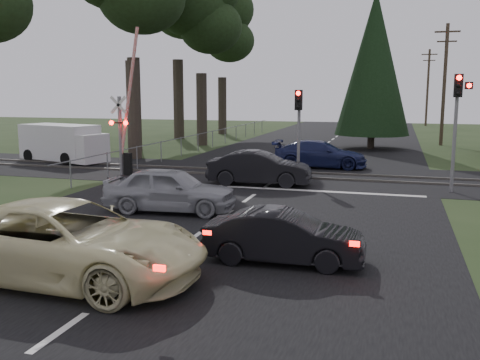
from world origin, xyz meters
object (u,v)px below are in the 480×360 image
at_px(traffic_signal_center, 299,119).
at_px(white_van, 65,143).
at_px(blue_sedan, 320,154).
at_px(silver_car, 170,190).
at_px(crossing_signal, 124,133).
at_px(utility_pole_far, 428,86).
at_px(dark_car_far, 259,168).
at_px(traffic_signal_right, 458,110).
at_px(dark_hatchback, 284,237).
at_px(utility_pole_mid, 444,82).
at_px(cream_coupe, 67,242).

distance_m(traffic_signal_center, white_van, 14.47).
xyz_separation_m(blue_sedan, white_van, (-14.48, -1.81, 0.37)).
bearing_deg(silver_car, crossing_signal, 33.43).
xyz_separation_m(utility_pole_far, blue_sedan, (-7.13, -39.80, -4.01)).
xyz_separation_m(blue_sedan, dark_car_far, (-1.74, -6.19, 0.02)).
xyz_separation_m(traffic_signal_right, dark_car_far, (-7.92, -0.47, -2.58)).
relative_size(utility_pole_far, silver_car, 2.03).
relative_size(traffic_signal_center, silver_car, 0.92).
distance_m(crossing_signal, white_van, 6.93).
bearing_deg(utility_pole_far, silver_car, -101.36).
distance_m(traffic_signal_center, blue_sedan, 4.99).
bearing_deg(blue_sedan, traffic_signal_right, -134.82).
bearing_deg(dark_hatchback, traffic_signal_right, -24.95).
relative_size(utility_pole_mid, silver_car, 2.03).
bearing_deg(traffic_signal_center, dark_hatchback, -81.16).
xyz_separation_m(crossing_signal, utility_pole_mid, (15.77, 20.21, 2.67)).
relative_size(utility_pole_mid, white_van, 1.55).
bearing_deg(dark_car_far, blue_sedan, -19.96).
height_order(crossing_signal, white_van, crossing_signal).
relative_size(dark_hatchback, silver_car, 0.85).
distance_m(traffic_signal_right, dark_car_far, 8.35).
xyz_separation_m(traffic_signal_center, utility_pole_far, (7.50, 44.32, 1.92)).
bearing_deg(cream_coupe, utility_pole_far, -8.40).
height_order(utility_pole_mid, utility_pole_far, same).
height_order(traffic_signal_center, dark_car_far, traffic_signal_center).
xyz_separation_m(crossing_signal, silver_car, (5.33, -6.75, -1.30)).
distance_m(cream_coupe, dark_car_far, 12.77).
bearing_deg(silver_car, utility_pole_far, -16.24).
height_order(cream_coupe, dark_hatchback, cream_coupe).
relative_size(traffic_signal_right, utility_pole_mid, 0.52).
relative_size(traffic_signal_right, utility_pole_far, 0.52).
bearing_deg(crossing_signal, silver_car, -51.70).
height_order(cream_coupe, silver_car, cream_coupe).
height_order(utility_pole_far, white_van, utility_pole_far).
xyz_separation_m(utility_pole_mid, silver_car, (-10.44, -26.96, -3.97)).
xyz_separation_m(cream_coupe, white_van, (-11.75, 17.11, 0.24)).
bearing_deg(dark_hatchback, crossing_signal, 41.23).
height_order(traffic_signal_center, white_van, traffic_signal_center).
distance_m(dark_hatchback, blue_sedan, 16.52).
bearing_deg(blue_sedan, traffic_signal_center, 173.32).
xyz_separation_m(cream_coupe, dark_hatchback, (4.22, 2.47, -0.22)).
distance_m(traffic_signal_center, utility_pole_mid, 20.82).
distance_m(cream_coupe, white_van, 20.76).
bearing_deg(silver_car, blue_sedan, -20.10).
height_order(crossing_signal, utility_pole_mid, utility_pole_mid).
height_order(silver_car, dark_car_far, silver_car).
height_order(utility_pole_mid, dark_hatchback, utility_pole_mid).
xyz_separation_m(traffic_signal_right, dark_hatchback, (-4.69, -10.73, -2.69)).
height_order(blue_sedan, dark_car_far, dark_car_far).
xyz_separation_m(silver_car, white_van, (-11.17, 10.35, 0.33)).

